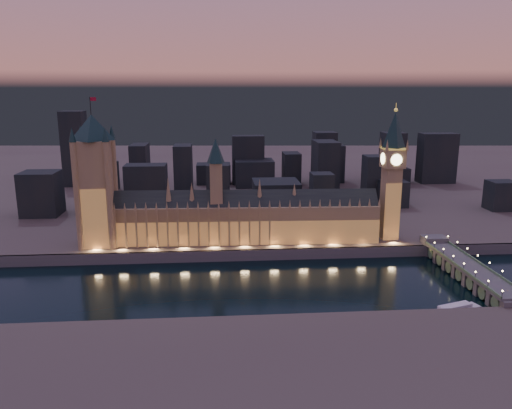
{
  "coord_description": "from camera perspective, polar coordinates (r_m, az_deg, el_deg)",
  "views": [
    {
      "loc": [
        -22.44,
        -298.56,
        121.21
      ],
      "look_at": [
        5.0,
        55.0,
        38.0
      ],
      "focal_mm": 35.0,
      "sensor_mm": 36.0,
      "label": 1
    }
  ],
  "objects": [
    {
      "name": "river_boat",
      "position": [
        302.42,
        21.76,
        -11.1
      ],
      "size": [
        38.58,
        19.78,
        4.5
      ],
      "color": "#485551",
      "rests_on": "ground"
    },
    {
      "name": "ground_plane",
      "position": [
        323.01,
        -0.13,
        -8.83
      ],
      "size": [
        2000.0,
        2000.0,
        0.0
      ],
      "primitive_type": "plane",
      "color": "black",
      "rests_on": "ground"
    },
    {
      "name": "elizabeth_tower",
      "position": [
        387.46,
        15.33,
        4.39
      ],
      "size": [
        18.0,
        18.0,
        102.42
      ],
      "color": "#8E7356",
      "rests_on": "north_bank"
    },
    {
      "name": "palace_of_westminster",
      "position": [
        373.0,
        -1.56,
        -1.53
      ],
      "size": [
        202.0,
        26.54,
        78.0
      ],
      "color": "#8E7356",
      "rests_on": "north_bank"
    },
    {
      "name": "city_backdrop",
      "position": [
        555.7,
        1.28,
        3.87
      ],
      "size": [
        466.31,
        215.63,
        87.05
      ],
      "color": "black",
      "rests_on": "north_bank"
    },
    {
      "name": "victoria_tower",
      "position": [
        375.84,
        -17.88,
        3.32
      ],
      "size": [
        31.68,
        31.68,
        107.05
      ],
      "color": "#8E7356",
      "rests_on": "north_bank"
    },
    {
      "name": "north_bank",
      "position": [
        827.22,
        -2.85,
        5.04
      ],
      "size": [
        2000.0,
        960.0,
        8.0
      ],
      "primitive_type": "cube",
      "color": "#453B38",
      "rests_on": "ground"
    },
    {
      "name": "westminster_bridge",
      "position": [
        354.72,
        22.76,
        -6.82
      ],
      "size": [
        17.58,
        113.0,
        15.9
      ],
      "color": "#485551",
      "rests_on": "ground"
    },
    {
      "name": "embankment_wall",
      "position": [
        359.92,
        -0.62,
        -5.8
      ],
      "size": [
        2000.0,
        2.5,
        8.0
      ],
      "primitive_type": "cube",
      "color": "#485551",
      "rests_on": "ground"
    }
  ]
}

